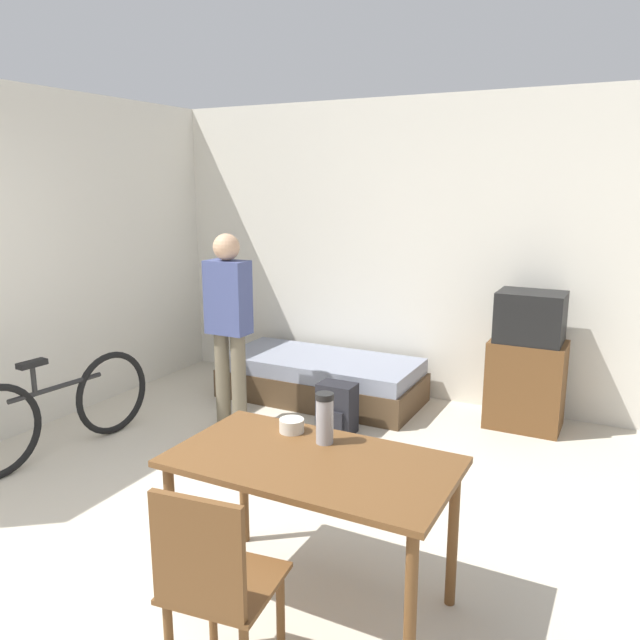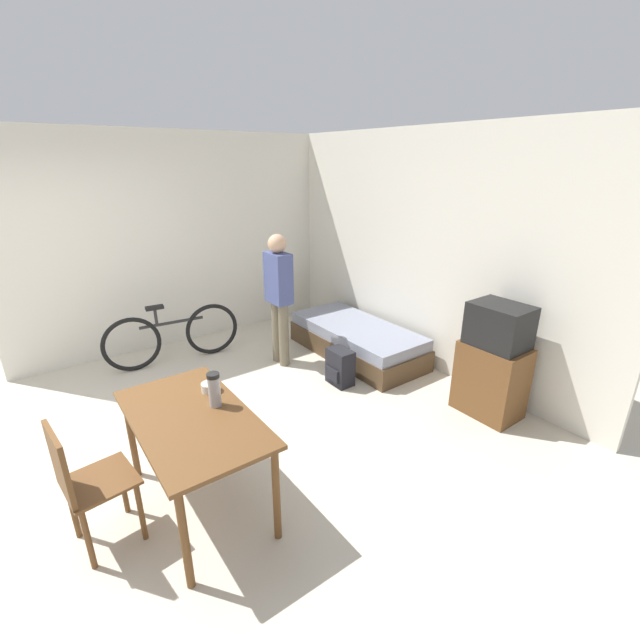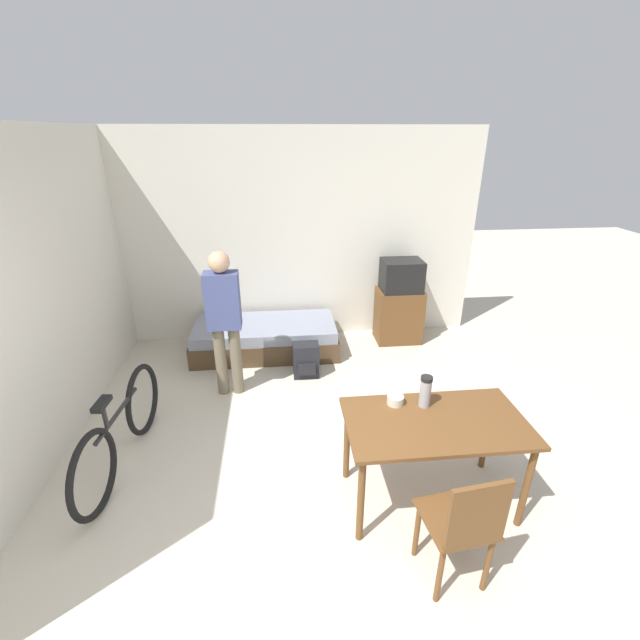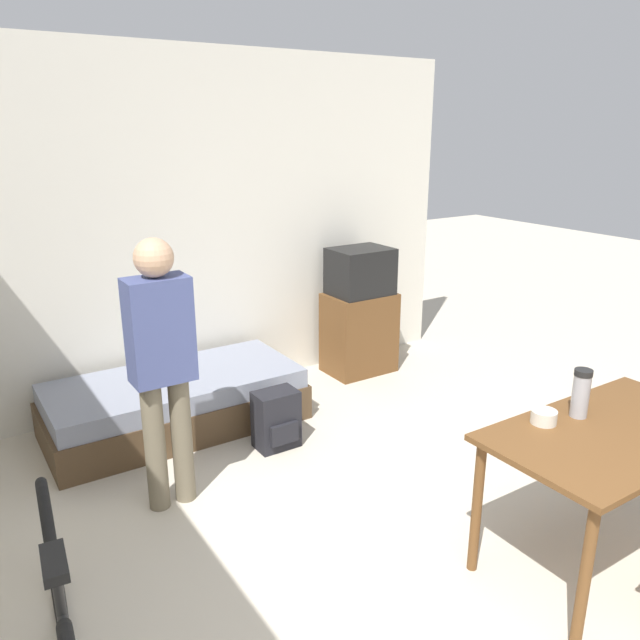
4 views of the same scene
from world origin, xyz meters
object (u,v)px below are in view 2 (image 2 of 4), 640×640
Objects in this scene: wooden_chair at (84,481)px; thermos_flask at (214,388)px; mate_bowl at (210,387)px; tv at (493,363)px; daybed at (357,340)px; dining_table at (193,427)px; bicycle at (173,336)px; backpack at (340,367)px; person_standing at (279,292)px.

wooden_chair is 3.65× the size of thermos_flask.
tv is at bearing 73.53° from mate_bowl.
dining_table is at bearing -63.63° from daybed.
mate_bowl is at bearing -10.30° from bicycle.
wooden_chair is (-0.55, -3.43, -0.02)m from tv.
thermos_flask is at bearing -66.08° from backpack.
tv reaches higher than daybed.
person_standing is at bearing -153.46° from tv.
wooden_chair reaches higher than mate_bowl.
wooden_chair is 2.23× the size of backpack.
mate_bowl is (1.41, -1.44, -0.14)m from person_standing.
dining_table is 0.70m from wooden_chair.
tv is at bearing 26.54° from person_standing.
mate_bowl is 0.31× the size of backpack.
daybed is 2.63m from mate_bowl.
wooden_chair is at bearing -91.27° from thermos_flask.
bicycle reaches higher than daybed.
thermos_flask is at bearing -42.62° from person_standing.
daybed is 4.46× the size of backpack.
wooden_chair is 0.97m from mate_bowl.
wooden_chair is 0.94m from thermos_flask.
wooden_chair is at bearing -69.35° from daybed.
mate_bowl is at bearing 167.73° from thermos_flask.
dining_table is at bearing -14.54° from bicycle.
backpack is at bearing 38.32° from bicycle.
mate_bowl is (-0.21, 0.05, -0.10)m from thermos_flask.
person_standing is at bearing 134.51° from dining_table.
daybed is at bearing 116.37° from dining_table.
person_standing is 6.31× the size of thermos_flask.
daybed is 7.30× the size of thermos_flask.
daybed is at bearing 117.57° from thermos_flask.
wooden_chair is 2.73m from backpack.
thermos_flask is (0.02, 0.87, 0.36)m from wooden_chair.
wooden_chair is 0.57× the size of bicycle.
tv reaches higher than bicycle.
mate_bowl reaches higher than bicycle.
thermos_flask reaches higher than wooden_chair.
backpack is at bearing 112.59° from dining_table.
tv is 3.63m from bicycle.
person_standing is (-2.15, -1.07, 0.37)m from tv.
mate_bowl is (-0.24, 0.23, 0.12)m from dining_table.
tv is 4.49× the size of thermos_flask.
wooden_chair is (-0.05, -0.68, -0.13)m from dining_table.
bicycle is 2.28m from mate_bowl.
wooden_chair is 2.73m from bicycle.
dining_table reaches higher than backpack.
mate_bowl is at bearing -66.09° from daybed.
dining_table reaches higher than daybed.
thermos_flask is 2.00× the size of mate_bowl.
backpack is at bearing -53.81° from daybed.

